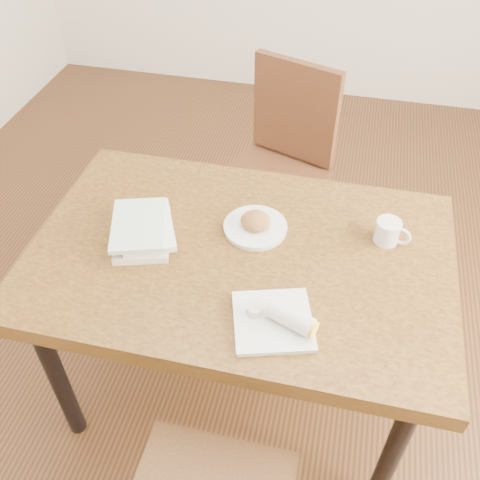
% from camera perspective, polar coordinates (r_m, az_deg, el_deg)
% --- Properties ---
extents(ground, '(4.00, 5.00, 0.01)m').
position_cam_1_polar(ground, '(2.26, 0.00, -14.92)').
color(ground, '#472814').
rests_on(ground, ground).
extents(table, '(1.31, 0.86, 0.75)m').
position_cam_1_polar(table, '(1.72, 0.00, -3.08)').
color(table, brown).
rests_on(table, ground).
extents(chair_far, '(0.54, 0.54, 0.95)m').
position_cam_1_polar(chair_far, '(2.42, 4.39, 8.80)').
color(chair_far, '#4C2715').
rests_on(chair_far, ground).
extents(plate_scone, '(0.21, 0.21, 0.07)m').
position_cam_1_polar(plate_scone, '(1.73, 1.65, 1.61)').
color(plate_scone, white).
rests_on(plate_scone, table).
extents(coffee_mug, '(0.11, 0.08, 0.08)m').
position_cam_1_polar(coffee_mug, '(1.74, 15.57, 0.90)').
color(coffee_mug, white).
rests_on(coffee_mug, table).
extents(plate_burrito, '(0.27, 0.27, 0.07)m').
position_cam_1_polar(plate_burrito, '(1.47, 4.13, -8.48)').
color(plate_burrito, white).
rests_on(plate_burrito, table).
extents(book_stack, '(0.26, 0.30, 0.07)m').
position_cam_1_polar(book_stack, '(1.72, -10.32, 1.10)').
color(book_stack, white).
rests_on(book_stack, table).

